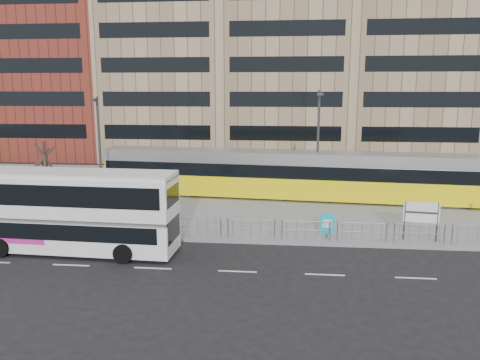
# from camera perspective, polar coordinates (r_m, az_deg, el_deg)

# --- Properties ---
(ground) EXTENTS (120.00, 120.00, 0.00)m
(ground) POSITION_cam_1_polar(r_m,az_deg,el_deg) (25.95, -3.84, -7.59)
(ground) COLOR black
(ground) RESTS_ON ground
(plaza) EXTENTS (64.00, 24.00, 0.15)m
(plaza) POSITION_cam_1_polar(r_m,az_deg,el_deg) (37.40, -0.84, -1.63)
(plaza) COLOR slate
(plaza) RESTS_ON ground
(kerb) EXTENTS (64.00, 0.25, 0.17)m
(kerb) POSITION_cam_1_polar(r_m,az_deg,el_deg) (25.98, -3.82, -7.40)
(kerb) COLOR gray
(kerb) RESTS_ON ground
(building_row) EXTENTS (70.40, 18.40, 31.20)m
(building_row) POSITION_cam_1_polar(r_m,az_deg,el_deg) (58.76, 3.21, 15.55)
(building_row) COLOR maroon
(building_row) RESTS_ON ground
(pedestrian_barrier) EXTENTS (32.07, 0.07, 1.10)m
(pedestrian_barrier) POSITION_cam_1_polar(r_m,az_deg,el_deg) (25.89, 0.71, -5.33)
(pedestrian_barrier) COLOR gray
(pedestrian_barrier) RESTS_ON plaza
(road_markings) EXTENTS (62.00, 0.12, 0.01)m
(road_markings) POSITION_cam_1_polar(r_m,az_deg,el_deg) (22.10, -2.95, -10.97)
(road_markings) COLOR white
(road_markings) RESTS_ON ground
(double_decker_bus) EXTENTS (10.65, 3.04, 4.22)m
(double_decker_bus) POSITION_cam_1_polar(r_m,az_deg,el_deg) (25.29, -19.71, -3.34)
(double_decker_bus) COLOR white
(double_decker_bus) RESTS_ON ground
(tram) EXTENTS (30.11, 5.53, 3.53)m
(tram) POSITION_cam_1_polar(r_m,az_deg,el_deg) (35.35, 7.04, 0.60)
(tram) COLOR yellow
(tram) RESTS_ON plaza
(station_sign) EXTENTS (1.85, 0.32, 2.14)m
(station_sign) POSITION_cam_1_polar(r_m,az_deg,el_deg) (27.12, 21.23, -3.91)
(station_sign) COLOR #2D2D30
(station_sign) RESTS_ON plaza
(ad_panel) EXTENTS (0.77, 0.14, 1.43)m
(ad_panel) POSITION_cam_1_polar(r_m,az_deg,el_deg) (26.24, 10.58, -5.29)
(ad_panel) COLOR #2D2D30
(ad_panel) RESTS_ON plaza
(pedestrian) EXTENTS (0.60, 0.73, 1.71)m
(pedestrian) POSITION_cam_1_polar(r_m,az_deg,el_deg) (33.04, -13.65, -1.99)
(pedestrian) COLOR black
(pedestrian) RESTS_ON plaza
(traffic_light_west) EXTENTS (0.23, 0.25, 3.10)m
(traffic_light_west) POSITION_cam_1_polar(r_m,az_deg,el_deg) (26.48, -7.80, -2.51)
(traffic_light_west) COLOR #2D2D30
(traffic_light_west) RESTS_ON plaza
(lamp_post_west) EXTENTS (0.45, 1.04, 7.61)m
(lamp_post_west) POSITION_cam_1_polar(r_m,az_deg,el_deg) (35.67, -16.80, 4.20)
(lamp_post_west) COLOR #2D2D30
(lamp_post_west) RESTS_ON plaza
(lamp_post_east) EXTENTS (0.45, 1.04, 8.06)m
(lamp_post_east) POSITION_cam_1_polar(r_m,az_deg,el_deg) (34.95, 9.49, 4.77)
(lamp_post_east) COLOR #2D2D30
(lamp_post_east) RESTS_ON plaza
(bare_tree) EXTENTS (4.00, 4.00, 6.41)m
(bare_tree) POSITION_cam_1_polar(r_m,az_deg,el_deg) (37.19, -22.91, 4.70)
(bare_tree) COLOR black
(bare_tree) RESTS_ON plaza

